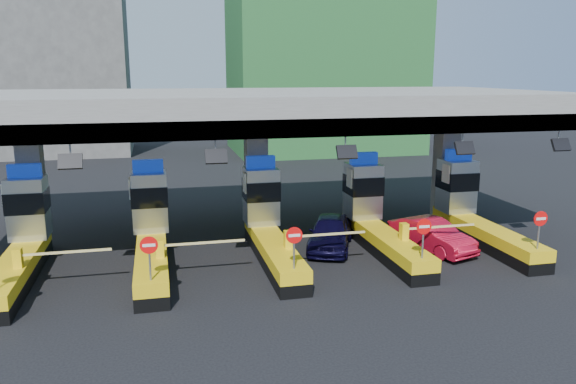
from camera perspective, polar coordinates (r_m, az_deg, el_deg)
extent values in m
plane|color=black|center=(24.87, -1.95, -6.42)|extent=(120.00, 120.00, 0.00)
cube|color=slate|center=(26.58, -3.34, 8.53)|extent=(28.00, 12.00, 1.50)
cube|color=#4C4C49|center=(21.04, -0.61, 6.50)|extent=(28.00, 0.60, 0.70)
cube|color=slate|center=(27.18, -24.48, 0.08)|extent=(1.00, 1.00, 5.50)
cube|color=slate|center=(27.02, -3.25, 1.10)|extent=(1.00, 1.00, 5.50)
cube|color=slate|center=(30.37, 15.68, 1.89)|extent=(1.00, 1.00, 5.50)
cylinder|color=slate|center=(20.80, -21.25, 3.95)|extent=(0.06, 0.06, 0.50)
cube|color=black|center=(20.66, -21.25, 2.91)|extent=(0.80, 0.38, 0.54)
cylinder|color=slate|center=(20.70, -7.39, 4.64)|extent=(0.06, 0.06, 0.50)
cube|color=black|center=(20.56, -7.31, 3.60)|extent=(0.80, 0.38, 0.54)
cylinder|color=slate|center=(21.78, 5.85, 5.05)|extent=(0.06, 0.06, 0.50)
cube|color=black|center=(21.64, 6.00, 4.06)|extent=(0.80, 0.38, 0.54)
cylinder|color=slate|center=(23.88, 17.31, 5.18)|extent=(0.06, 0.06, 0.50)
cube|color=black|center=(23.76, 17.50, 4.29)|extent=(0.80, 0.38, 0.54)
cylinder|color=slate|center=(26.45, 25.78, 5.15)|extent=(0.06, 0.06, 0.50)
cube|color=black|center=(26.33, 25.99, 4.34)|extent=(0.80, 0.38, 0.54)
cube|color=black|center=(24.04, -25.74, -7.72)|extent=(1.20, 8.00, 0.50)
cube|color=#E5B70C|center=(23.88, -25.85, -6.58)|extent=(1.20, 8.00, 0.50)
cube|color=#9EA3A8|center=(26.12, -24.89, -1.42)|extent=(1.50, 1.50, 2.60)
cube|color=black|center=(26.04, -24.95, -0.79)|extent=(1.56, 1.56, 0.90)
cube|color=#0C2DBF|center=(25.82, -25.20, 1.99)|extent=(1.30, 0.35, 0.55)
cube|color=white|center=(25.87, -26.88, -0.14)|extent=(0.06, 0.70, 0.90)
cube|color=#E5B70C|center=(22.51, -25.76, -6.07)|extent=(0.30, 0.35, 0.70)
cube|color=white|center=(22.17, -21.61, -5.70)|extent=(3.20, 0.08, 0.08)
cube|color=black|center=(23.42, -13.64, -7.32)|extent=(1.20, 8.00, 0.50)
cube|color=#E5B70C|center=(23.26, -13.70, -6.16)|extent=(1.20, 8.00, 0.50)
cube|color=#9EA3A8|center=(25.55, -13.86, -0.91)|extent=(1.50, 1.50, 2.60)
cube|color=black|center=(25.47, -13.89, -0.27)|extent=(1.56, 1.56, 0.90)
cube|color=#0C2DBF|center=(25.25, -14.04, 2.58)|extent=(1.30, 0.35, 0.55)
cube|color=white|center=(25.14, -15.77, 0.40)|extent=(0.06, 0.70, 0.90)
cylinder|color=slate|center=(19.56, -13.86, -6.91)|extent=(0.07, 0.07, 1.30)
cylinder|color=red|center=(19.35, -13.95, -5.26)|extent=(0.60, 0.04, 0.60)
cube|color=white|center=(19.33, -13.95, -5.28)|extent=(0.42, 0.02, 0.10)
cube|color=#E5B70C|center=(21.93, -12.87, -5.60)|extent=(0.30, 0.35, 0.70)
cube|color=white|center=(21.96, -8.56, -5.12)|extent=(3.20, 0.08, 0.08)
cube|color=black|center=(23.86, -1.48, -6.60)|extent=(1.20, 8.00, 0.50)
cube|color=#E5B70C|center=(23.71, -1.49, -5.46)|extent=(1.20, 8.00, 0.50)
cube|color=#9EA3A8|center=(25.96, -2.77, -0.37)|extent=(1.50, 1.50, 2.60)
cube|color=black|center=(25.88, -2.77, 0.27)|extent=(1.56, 1.56, 0.90)
cube|color=#0C2DBF|center=(25.66, -2.81, 3.08)|extent=(1.30, 0.35, 0.55)
cube|color=white|center=(25.40, -4.44, 0.94)|extent=(0.06, 0.70, 0.90)
cylinder|color=slate|center=(20.09, 0.61, -6.04)|extent=(0.07, 0.07, 1.30)
cylinder|color=red|center=(19.88, 0.64, -4.42)|extent=(0.60, 0.04, 0.60)
cube|color=white|center=(19.86, 0.66, -4.44)|extent=(0.42, 0.02, 0.10)
cube|color=#E5B70C|center=(22.48, 0.01, -4.84)|extent=(0.30, 0.35, 0.70)
cube|color=white|center=(22.87, 4.05, -4.31)|extent=(3.20, 0.08, 0.08)
cube|color=black|center=(25.30, 9.73, -5.67)|extent=(1.20, 8.00, 0.50)
cube|color=#E5B70C|center=(25.16, 9.77, -4.59)|extent=(1.20, 8.00, 0.50)
cube|color=#9EA3A8|center=(27.29, 7.61, 0.16)|extent=(1.50, 1.50, 2.60)
cube|color=black|center=(27.21, 7.64, 0.77)|extent=(1.56, 1.56, 0.90)
cube|color=#0C2DBF|center=(27.01, 7.70, 3.44)|extent=(1.30, 0.35, 0.55)
cube|color=white|center=(26.61, 6.26, 1.42)|extent=(0.06, 0.70, 0.90)
cylinder|color=slate|center=(21.78, 13.54, -4.93)|extent=(0.07, 0.07, 1.30)
cylinder|color=red|center=(21.59, 13.65, -3.43)|extent=(0.60, 0.04, 0.60)
cube|color=white|center=(21.57, 13.68, -3.44)|extent=(0.42, 0.02, 0.10)
cube|color=#E5B70C|center=(24.08, 11.70, -3.94)|extent=(0.30, 0.35, 0.70)
cube|color=white|center=(24.78, 15.18, -3.42)|extent=(3.20, 0.08, 0.08)
cube|color=black|center=(27.59, 19.37, -4.70)|extent=(1.20, 8.00, 0.50)
cube|color=#E5B70C|center=(27.45, 19.45, -3.70)|extent=(1.20, 8.00, 0.50)
cube|color=#9EA3A8|center=(29.42, 16.75, 0.62)|extent=(1.50, 1.50, 2.60)
cube|color=black|center=(29.35, 16.80, 1.18)|extent=(1.56, 1.56, 0.90)
cube|color=#0C2DBF|center=(29.16, 16.94, 3.66)|extent=(1.30, 0.35, 0.55)
cube|color=white|center=(28.65, 15.74, 1.80)|extent=(0.06, 0.70, 0.90)
cylinder|color=slate|center=(24.40, 24.12, -3.83)|extent=(0.07, 0.07, 1.30)
cylinder|color=red|center=(24.23, 24.28, -2.48)|extent=(0.60, 0.04, 0.60)
cube|color=white|center=(24.21, 24.32, -2.50)|extent=(0.42, 0.02, 0.10)
cube|color=#E5B70C|center=(26.54, 21.56, -3.05)|extent=(0.30, 0.35, 0.70)
cube|color=white|center=(27.48, 24.41, -2.58)|extent=(3.20, 0.08, 0.08)
cube|color=#1E5926|center=(57.89, 3.64, 18.16)|extent=(18.00, 12.00, 28.00)
cube|color=#4C4C49|center=(59.88, -22.86, 12.26)|extent=(14.00, 10.00, 18.00)
imported|color=black|center=(25.61, 4.32, -4.10)|extent=(3.42, 4.86, 1.54)
imported|color=#B80E27|center=(26.09, 14.37, -4.28)|extent=(2.77, 4.57, 1.42)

